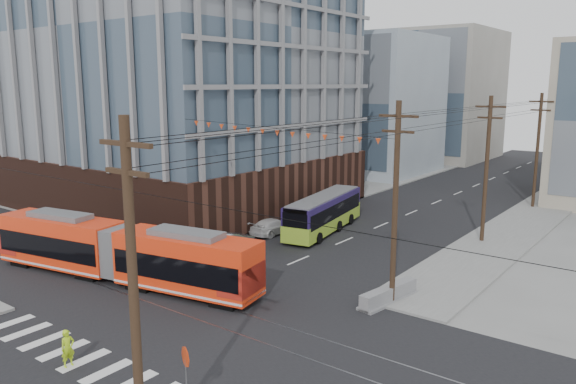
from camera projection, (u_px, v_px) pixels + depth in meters
name	position (u px, v px, depth m)	size (l,w,h in m)	color
ground	(129.00, 332.00, 27.21)	(160.00, 160.00, 0.00)	slate
office_building	(172.00, 58.00, 55.52)	(30.00, 25.00, 28.60)	#381E16
bg_bldg_nw_near	(361.00, 105.00, 76.34)	(18.00, 16.00, 18.00)	#8C99A5
bg_bldg_nw_far	(440.00, 95.00, 90.07)	(16.00, 18.00, 20.00)	gray
utility_pole_near	(134.00, 304.00, 16.44)	(0.30, 0.30, 11.00)	black
utility_pole_far	(570.00, 139.00, 65.09)	(0.30, 0.30, 11.00)	black
streetcar	(121.00, 252.00, 33.99)	(18.69, 2.63, 3.60)	red
city_bus	(324.00, 213.00, 45.49)	(2.34, 10.78, 3.05)	#221649
parked_car_silver	(227.00, 242.00, 39.96)	(1.57, 4.52, 1.49)	#8B959D
parked_car_white	(273.00, 226.00, 44.80)	(1.78, 4.39, 1.27)	silver
parked_car_grey	(321.00, 213.00, 49.13)	(2.45, 5.31, 1.48)	slate
pedestrian	(68.00, 348.00, 23.74)	(0.60, 0.39, 1.65)	#B1DE1B
stop_sign	(186.00, 384.00, 20.09)	(0.77, 0.77, 2.52)	red
jersey_barrier	(389.00, 294.00, 30.87)	(0.99, 4.41, 0.88)	#555460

